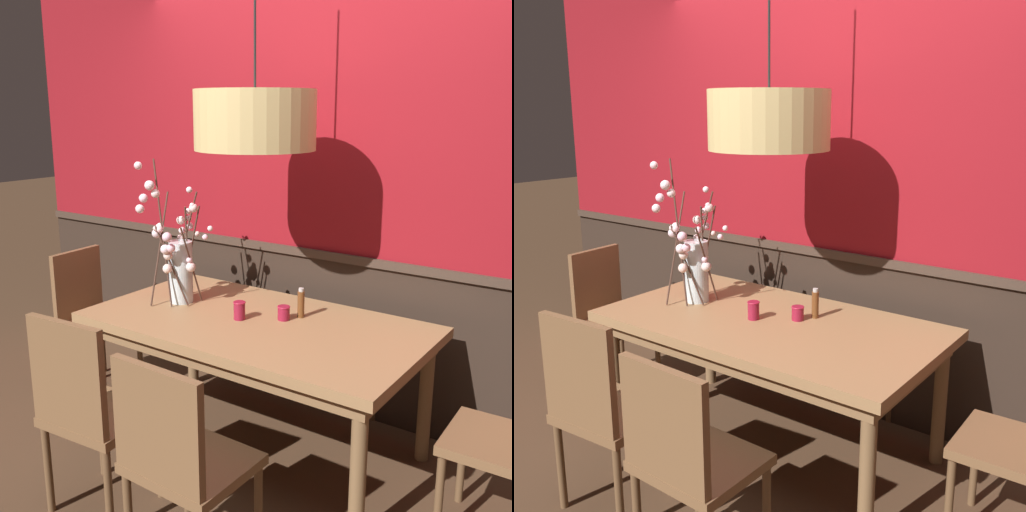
# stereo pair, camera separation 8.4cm
# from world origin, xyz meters

# --- Properties ---
(ground_plane) EXTENTS (24.00, 24.00, 0.00)m
(ground_plane) POSITION_xyz_m (0.00, 0.00, 0.00)
(ground_plane) COLOR #4C3321
(back_wall) EXTENTS (4.89, 0.14, 2.83)m
(back_wall) POSITION_xyz_m (0.00, 0.69, 1.40)
(back_wall) COLOR #2D2119
(back_wall) RESTS_ON ground
(dining_table) EXTENTS (1.78, 0.97, 0.73)m
(dining_table) POSITION_xyz_m (0.00, 0.00, 0.65)
(dining_table) COLOR #997047
(dining_table) RESTS_ON ground
(chair_far_side_left) EXTENTS (0.44, 0.42, 0.96)m
(chair_far_side_left) POSITION_xyz_m (-0.29, 0.90, 0.53)
(chair_far_side_left) COLOR brown
(chair_far_side_left) RESTS_ON ground
(chair_head_west_end) EXTENTS (0.43, 0.43, 0.92)m
(chair_head_west_end) POSITION_xyz_m (-1.33, -0.00, 0.51)
(chair_head_west_end) COLOR brown
(chair_head_west_end) RESTS_ON ground
(chair_near_side_right) EXTENTS (0.46, 0.42, 0.92)m
(chair_near_side_right) POSITION_xyz_m (0.29, -0.93, 0.52)
(chair_near_side_right) COLOR brown
(chair_near_side_right) RESTS_ON ground
(chair_near_side_left) EXTENTS (0.47, 0.44, 0.97)m
(chair_near_side_left) POSITION_xyz_m (-0.28, -0.90, 0.54)
(chair_near_side_left) COLOR brown
(chair_near_side_left) RESTS_ON ground
(chair_far_side_right) EXTENTS (0.44, 0.45, 0.92)m
(chair_far_side_right) POSITION_xyz_m (0.24, 0.90, 0.52)
(chair_far_side_right) COLOR brown
(chair_far_side_right) RESTS_ON ground
(vase_with_blossoms) EXTENTS (0.48, 0.39, 0.81)m
(vase_with_blossoms) POSITION_xyz_m (-0.54, -0.00, 0.97)
(vase_with_blossoms) COLOR silver
(vase_with_blossoms) RESTS_ON dining_table
(candle_holder_nearer_center) EXTENTS (0.07, 0.07, 0.08)m
(candle_holder_nearer_center) POSITION_xyz_m (0.12, 0.09, 0.77)
(candle_holder_nearer_center) COLOR maroon
(candle_holder_nearer_center) RESTS_ON dining_table
(candle_holder_nearer_edge) EXTENTS (0.07, 0.07, 0.10)m
(candle_holder_nearer_edge) POSITION_xyz_m (-0.08, -0.04, 0.78)
(candle_holder_nearer_edge) COLOR maroon
(candle_holder_nearer_edge) RESTS_ON dining_table
(condiment_bottle) EXTENTS (0.04, 0.04, 0.16)m
(condiment_bottle) POSITION_xyz_m (0.17, 0.17, 0.81)
(condiment_bottle) COLOR brown
(condiment_bottle) RESTS_ON dining_table
(pendant_lamp) EXTENTS (0.60, 0.60, 1.21)m
(pendant_lamp) POSITION_xyz_m (-0.02, 0.02, 1.76)
(pendant_lamp) COLOR tan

